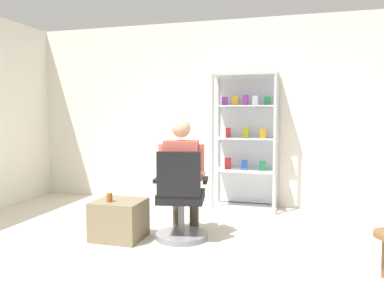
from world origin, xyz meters
TOP-DOWN VIEW (x-y plane):
  - back_wall at (0.00, 3.00)m, footprint 6.00×0.10m
  - display_cabinet_main at (0.40, 2.76)m, footprint 0.90×0.45m
  - office_chair at (-0.06, 1.17)m, footprint 0.60×0.56m
  - seated_shopkeeper at (-0.09, 1.33)m, footprint 0.54×0.61m
  - storage_crate at (-0.71, 1.04)m, footprint 0.52×0.47m
  - tea_glass at (-0.77, 0.95)m, footprint 0.06×0.06m

SIDE VIEW (x-z plane):
  - storage_crate at x=-0.71m, z-range 0.00..0.42m
  - office_chair at x=-0.06m, z-range -0.09..0.87m
  - tea_glass at x=-0.77m, z-range 0.42..0.51m
  - seated_shopkeeper at x=-0.09m, z-range 0.07..1.36m
  - display_cabinet_main at x=0.40m, z-range 0.02..1.92m
  - back_wall at x=0.00m, z-range 0.00..2.70m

